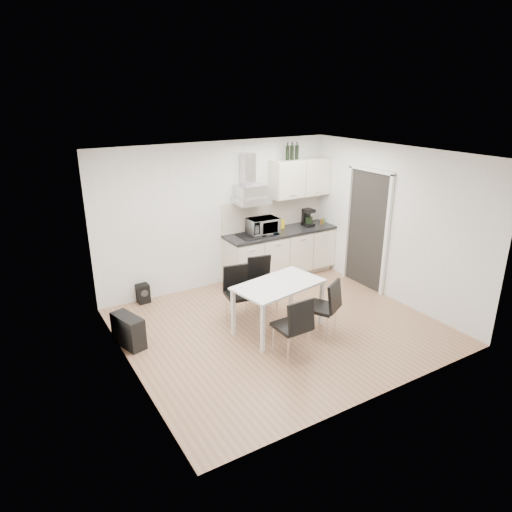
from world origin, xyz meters
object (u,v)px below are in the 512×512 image
at_px(kitchenette, 281,234).
at_px(chair_far_right, 263,285).
at_px(chair_far_left, 240,295).
at_px(chair_near_right, 321,308).
at_px(chair_near_left, 291,327).
at_px(floor_speaker, 143,294).
at_px(dining_table, 279,289).
at_px(guitar_amp, 128,331).

distance_m(kitchenette, chair_far_right, 1.61).
bearing_deg(kitchenette, chair_far_right, -134.54).
distance_m(chair_far_left, chair_near_right, 1.27).
relative_size(chair_far_right, chair_near_left, 1.00).
bearing_deg(kitchenette, chair_near_right, -109.90).
distance_m(chair_far_right, chair_near_right, 1.17).
xyz_separation_m(chair_far_left, floor_speaker, (-1.09, 1.43, -0.27)).
height_order(chair_far_left, chair_near_right, same).
distance_m(chair_near_left, chair_near_right, 0.73).
bearing_deg(floor_speaker, chair_far_left, -55.98).
relative_size(kitchenette, floor_speaker, 7.63).
height_order(kitchenette, chair_far_right, kitchenette).
height_order(dining_table, chair_far_left, chair_far_left).
bearing_deg(chair_near_right, kitchenette, 41.07).
distance_m(chair_near_right, floor_speaker, 3.07).
relative_size(kitchenette, chair_far_right, 2.86).
bearing_deg(chair_near_left, floor_speaker, 112.83).
xyz_separation_m(chair_far_right, chair_near_right, (0.28, -1.14, 0.00)).
distance_m(dining_table, chair_near_left, 0.78).
bearing_deg(chair_far_right, floor_speaker, -28.68).
bearing_deg(chair_far_right, chair_near_left, 83.06).
xyz_separation_m(dining_table, chair_far_right, (0.16, 0.67, -0.22)).
bearing_deg(dining_table, kitchenette, 44.78).
height_order(chair_near_left, chair_near_right, same).
relative_size(chair_near_right, floor_speaker, 2.67).
xyz_separation_m(chair_near_left, guitar_amp, (-1.80, 1.40, -0.21)).
bearing_deg(guitar_amp, dining_table, -35.14).
distance_m(kitchenette, chair_far_left, 2.09).
xyz_separation_m(chair_far_left, chair_far_right, (0.52, 0.15, 0.00)).
distance_m(chair_near_right, guitar_amp, 2.76).
bearing_deg(chair_near_left, chair_far_right, 71.83).
relative_size(kitchenette, chair_near_right, 2.86).
distance_m(dining_table, floor_speaker, 2.48).
bearing_deg(chair_near_left, guitar_amp, 140.69).
bearing_deg(chair_far_right, kitchenette, -124.80).
xyz_separation_m(chair_near_right, guitar_amp, (-2.49, 1.16, -0.21)).
distance_m(kitchenette, guitar_amp, 3.53).
xyz_separation_m(chair_near_right, floor_speaker, (-1.89, 2.41, -0.27)).
xyz_separation_m(chair_far_left, chair_near_left, (0.11, -1.22, 0.00)).
xyz_separation_m(dining_table, floor_speaker, (-1.45, 1.95, -0.50)).
height_order(chair_near_right, floor_speaker, chair_near_right).
relative_size(chair_near_right, guitar_amp, 1.49).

